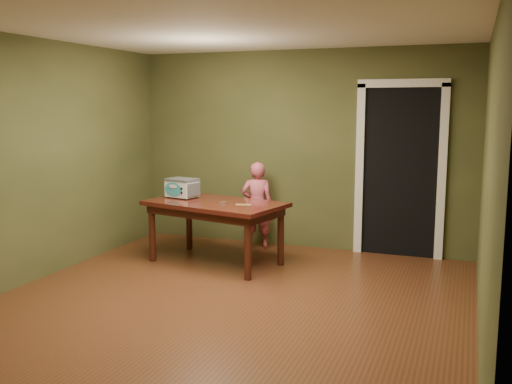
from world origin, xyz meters
The scene contains 8 objects.
floor centered at (0.00, 0.00, 0.00)m, with size 5.00×5.00×0.00m, color brown.
room_shell centered at (0.00, 0.00, 1.71)m, with size 4.52×5.02×2.61m.
doorway centered at (1.30, 2.78, 1.06)m, with size 1.10×0.66×2.25m.
dining_table centered at (-0.70, 1.33, 0.65)m, with size 1.75×1.22×0.75m.
toy_oven centered at (-1.21, 1.46, 0.88)m, with size 0.43×0.34×0.24m.
baking_pan centered at (-0.56, 1.25, 0.76)m, with size 0.10×0.10×0.02m.
spatula centered at (-0.31, 1.26, 0.75)m, with size 0.18×0.03×0.01m, color #D9B55E.
child centered at (-0.50, 2.20, 0.58)m, with size 0.42×0.28×1.15m, color #D5576E.
Camera 1 is at (2.12, -4.74, 1.89)m, focal length 40.00 mm.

